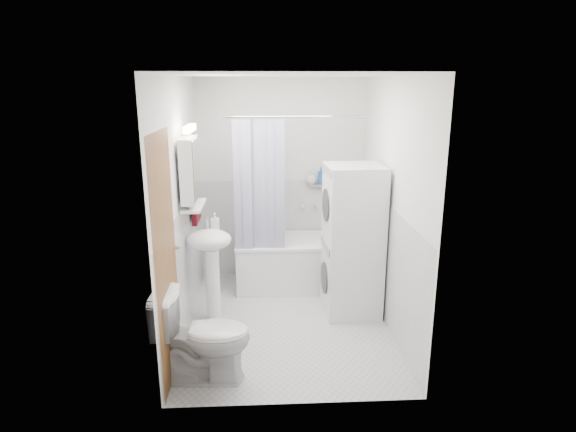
{
  "coord_description": "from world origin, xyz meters",
  "views": [
    {
      "loc": [
        -0.23,
        -4.41,
        2.32
      ],
      "look_at": [
        0.02,
        0.15,
        1.07
      ],
      "focal_mm": 30.0,
      "sensor_mm": 36.0,
      "label": 1
    }
  ],
  "objects_px": {
    "bathtub": "(300,260)",
    "washer_dryer": "(352,241)",
    "toilet": "(203,336)",
    "sink": "(210,254)"
  },
  "relations": [
    {
      "from": "sink",
      "to": "toilet",
      "type": "height_order",
      "value": "sink"
    },
    {
      "from": "toilet",
      "to": "bathtub",
      "type": "bearing_deg",
      "value": -23.83
    },
    {
      "from": "toilet",
      "to": "sink",
      "type": "bearing_deg",
      "value": 4.67
    },
    {
      "from": "bathtub",
      "to": "washer_dryer",
      "type": "bearing_deg",
      "value": -56.76
    },
    {
      "from": "bathtub",
      "to": "sink",
      "type": "height_order",
      "value": "sink"
    },
    {
      "from": "bathtub",
      "to": "sink",
      "type": "xyz_separation_m",
      "value": [
        -0.96,
        -0.81,
        0.39
      ]
    },
    {
      "from": "washer_dryer",
      "to": "toilet",
      "type": "distance_m",
      "value": 1.84
    },
    {
      "from": "bathtub",
      "to": "sink",
      "type": "distance_m",
      "value": 1.32
    },
    {
      "from": "bathtub",
      "to": "washer_dryer",
      "type": "relative_size",
      "value": 0.97
    },
    {
      "from": "toilet",
      "to": "washer_dryer",
      "type": "bearing_deg",
      "value": -48.16
    }
  ]
}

